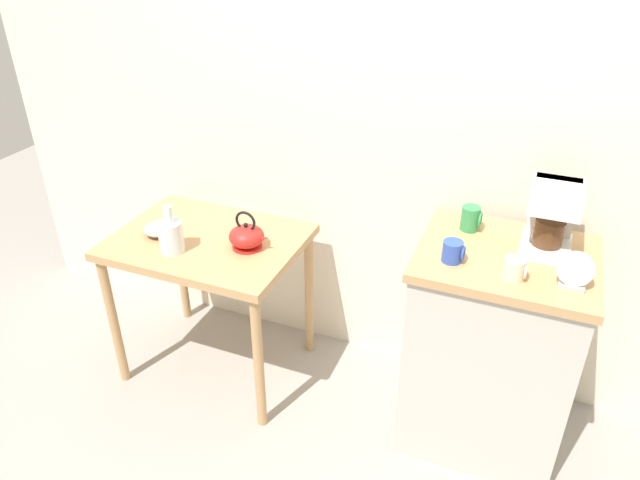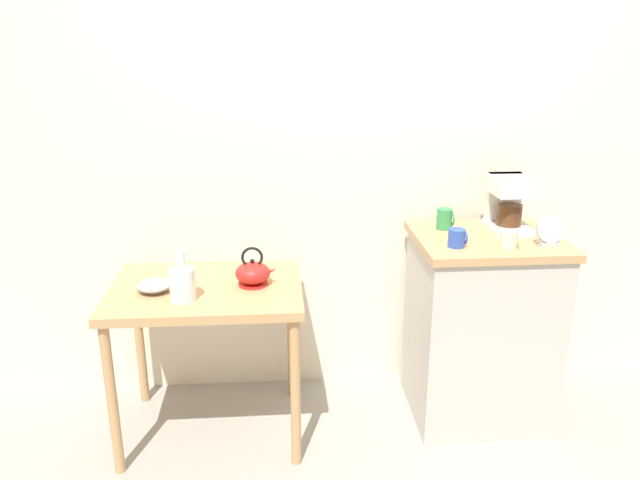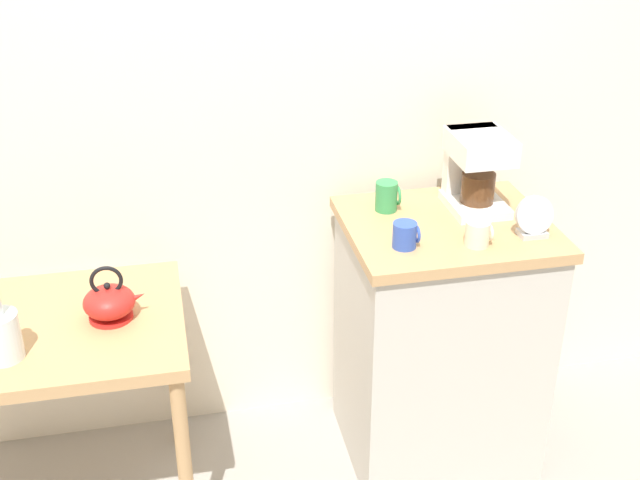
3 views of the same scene
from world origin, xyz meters
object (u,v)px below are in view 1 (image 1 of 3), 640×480
Objects in this scene: mug_tall_green at (471,218)px; mug_blue at (453,252)px; glass_carafe_vase at (171,235)px; table_clock at (575,272)px; mug_small_cream at (515,269)px; bowl_stoneware at (160,229)px; teakettle at (247,236)px; coffee_maker at (552,214)px.

mug_blue is (-0.02, -0.26, -0.01)m from mug_tall_green.
glass_carafe_vase is 1.25m from mug_tall_green.
mug_small_cream is at bearing -173.53° from table_clock.
bowl_stoneware is 1.88× the size of mug_small_cream.
mug_blue is at bearing -3.97° from teakettle.
teakettle is 0.90m from mug_blue.
mug_tall_green is 1.22× the size of mug_small_cream.
mug_tall_green is at bearing 10.43° from bowl_stoneware.
bowl_stoneware is 1.92× the size of mug_blue.
mug_blue reaches higher than glass_carafe_vase.
coffee_maker is at bearing 112.15° from table_clock.
mug_blue is at bearing 4.09° from glass_carafe_vase.
table_clock reaches higher than teakettle.
mug_small_cream is at bearing -55.96° from mug_tall_green.
bowl_stoneware is 1.16× the size of table_clock.
coffee_maker is 0.30m from mug_small_cream.
table_clock is at bearing -1.66° from mug_blue.
bowl_stoneware is at bearing 178.98° from table_clock.
bowl_stoneware is 1.66m from coffee_maker.
glass_carafe_vase is 1.54m from coffee_maker.
bowl_stoneware is 0.43m from teakettle.
coffee_maker reaches higher than teakettle.
mug_blue is at bearing 178.34° from table_clock.
mug_blue reaches higher than bowl_stoneware.
mug_blue is (1.18, 0.08, 0.14)m from glass_carafe_vase.
glass_carafe_vase is 1.40m from mug_small_cream.
glass_carafe_vase is 1.19m from mug_blue.
teakettle is 1.12m from mug_small_cream.
table_clock is (0.10, -0.25, -0.08)m from coffee_maker.
glass_carafe_vase is at bearing -177.91° from mug_small_cream.
teakettle reaches higher than bowl_stoneware.
mug_tall_green is 0.75× the size of table_clock.
mug_tall_green reaches higher than mug_blue.
mug_blue is at bearing 171.37° from mug_small_cream.
bowl_stoneware is 1.37m from mug_tall_green.
mug_small_cream reaches higher than glass_carafe_vase.
mug_blue is (1.31, -0.02, 0.19)m from bowl_stoneware.
mug_small_cream is at bearing -1.95° from bowl_stoneware.
teakettle is at bearing 26.87° from glass_carafe_vase.
coffee_maker is 3.24× the size of mug_blue.
teakettle is 1.24m from coffee_maker.
mug_blue is 0.98× the size of mug_small_cream.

